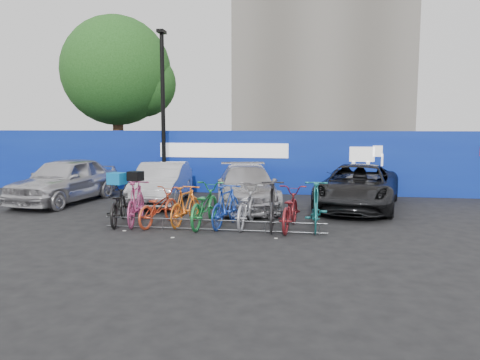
% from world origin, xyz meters
% --- Properties ---
extents(ground, '(100.00, 100.00, 0.00)m').
position_xyz_m(ground, '(0.00, 0.00, 0.00)').
color(ground, black).
rests_on(ground, ground).
extents(hoarding, '(22.00, 0.18, 2.40)m').
position_xyz_m(hoarding, '(0.01, 6.00, 1.20)').
color(hoarding, '#0A2196').
rests_on(hoarding, ground).
extents(tree, '(5.40, 5.20, 7.80)m').
position_xyz_m(tree, '(-6.77, 10.06, 5.07)').
color(tree, '#382314').
rests_on(tree, ground).
extents(lamppost, '(0.25, 0.50, 6.11)m').
position_xyz_m(lamppost, '(-3.20, 5.40, 3.27)').
color(lamppost, black).
rests_on(lamppost, ground).
extents(bike_rack, '(5.60, 0.03, 0.30)m').
position_xyz_m(bike_rack, '(-0.00, -0.60, 0.16)').
color(bike_rack, '#595B60').
rests_on(bike_rack, ground).
extents(car_0, '(2.38, 4.70, 1.53)m').
position_xyz_m(car_0, '(-5.88, 2.89, 0.77)').
color(car_0, '#BCBABF').
rests_on(car_0, ground).
extents(car_1, '(1.89, 4.28, 1.37)m').
position_xyz_m(car_1, '(-2.57, 3.20, 0.68)').
color(car_1, '#B5B5B9').
rests_on(car_1, ground).
extents(car_2, '(2.76, 4.86, 1.33)m').
position_xyz_m(car_2, '(0.33, 2.97, 0.66)').
color(car_2, '#AEADB3').
rests_on(car_2, ground).
extents(car_3, '(3.21, 5.31, 1.38)m').
position_xyz_m(car_3, '(3.84, 3.25, 0.69)').
color(car_3, black).
rests_on(car_3, ground).
extents(bike_0, '(1.16, 2.12, 1.06)m').
position_xyz_m(bike_0, '(-2.71, -0.09, 0.53)').
color(bike_0, black).
rests_on(bike_0, ground).
extents(bike_1, '(0.85, 2.00, 1.16)m').
position_xyz_m(bike_1, '(-2.18, -0.11, 0.58)').
color(bike_1, '#C04481').
rests_on(bike_1, ground).
extents(bike_2, '(1.05, 1.95, 0.97)m').
position_xyz_m(bike_2, '(-1.57, -0.12, 0.49)').
color(bike_2, '#CE4424').
rests_on(bike_2, ground).
extents(bike_3, '(0.78, 1.80, 1.05)m').
position_xyz_m(bike_3, '(-0.87, -0.00, 0.52)').
color(bike_3, orange).
rests_on(bike_3, ground).
extents(bike_4, '(0.89, 2.15, 1.10)m').
position_xyz_m(bike_4, '(-0.35, -0.06, 0.55)').
color(bike_4, '#1C7935').
rests_on(bike_4, ground).
extents(bike_5, '(0.88, 1.90, 1.10)m').
position_xyz_m(bike_5, '(0.22, -0.04, 0.55)').
color(bike_5, '#193CAB').
rests_on(bike_5, ground).
extents(bike_6, '(0.82, 2.02, 1.04)m').
position_xyz_m(bike_6, '(0.73, 0.09, 0.52)').
color(bike_6, '#9E9FA6').
rests_on(bike_6, ground).
extents(bike_7, '(0.70, 2.08, 1.23)m').
position_xyz_m(bike_7, '(1.42, -0.10, 0.61)').
color(bike_7, '#242326').
rests_on(bike_7, ground).
extents(bike_8, '(0.91, 2.07, 1.06)m').
position_xyz_m(bike_8, '(1.86, -0.10, 0.53)').
color(bike_8, maroon).
rests_on(bike_8, ground).
extents(bike_9, '(0.59, 2.04, 1.23)m').
position_xyz_m(bike_9, '(2.51, 0.01, 0.61)').
color(bike_9, '#1B696C').
rests_on(bike_9, ground).
extents(cargo_crate, '(0.51, 0.44, 0.31)m').
position_xyz_m(cargo_crate, '(-2.71, -0.09, 1.21)').
color(cargo_crate, '#0C68B1').
rests_on(cargo_crate, bike_0).
extents(cargo_topcase, '(0.42, 0.39, 0.25)m').
position_xyz_m(cargo_topcase, '(-2.18, -0.11, 1.29)').
color(cargo_topcase, black).
rests_on(cargo_topcase, bike_1).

